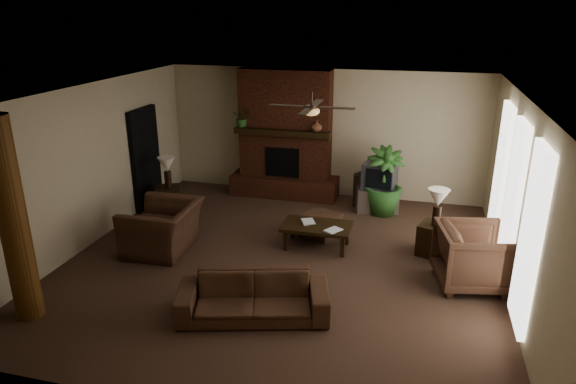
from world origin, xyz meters
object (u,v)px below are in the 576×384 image
(sofa, at_px, (253,290))
(tv_stand, at_px, (377,199))
(floor_plant, at_px, (383,195))
(floor_vase, at_px, (361,186))
(lamp_right, at_px, (438,200))
(side_table_left, at_px, (168,200))
(ottoman, at_px, (320,225))
(lamp_left, at_px, (167,167))
(armchair_left, at_px, (162,220))
(log_column, at_px, (13,222))
(armchair_right, at_px, (474,254))
(side_table_right, at_px, (434,239))
(coffee_table, at_px, (317,228))

(sofa, bearing_deg, tv_stand, 58.23)
(sofa, bearing_deg, floor_plant, 56.22)
(floor_vase, height_order, lamp_right, lamp_right)
(side_table_left, bearing_deg, sofa, -47.73)
(ottoman, distance_m, lamp_right, 2.21)
(lamp_left, bearing_deg, floor_vase, 20.55)
(lamp_left, bearing_deg, lamp_right, -6.84)
(sofa, height_order, armchair_left, armchair_left)
(lamp_left, relative_size, lamp_right, 1.00)
(armchair_left, bearing_deg, floor_plant, 124.41)
(ottoman, bearing_deg, log_column, -132.91)
(log_column, bearing_deg, side_table_left, 88.52)
(ottoman, bearing_deg, armchair_right, -25.35)
(log_column, distance_m, side_table_right, 6.45)
(side_table_right, bearing_deg, sofa, -133.26)
(lamp_right, bearing_deg, side_table_right, 78.00)
(sofa, distance_m, floor_vase, 4.66)
(armchair_left, height_order, floor_vase, armchair_left)
(armchair_left, height_order, side_table_right, armchair_left)
(armchair_right, relative_size, coffee_table, 0.87)
(floor_vase, relative_size, side_table_left, 1.40)
(floor_plant, bearing_deg, log_column, -131.21)
(sofa, bearing_deg, side_table_right, 31.20)
(armchair_right, height_order, side_table_left, armchair_right)
(coffee_table, xyz_separation_m, lamp_right, (2.00, 0.20, 0.63))
(sofa, xyz_separation_m, side_table_right, (2.42, 2.57, -0.12))
(side_table_left, bearing_deg, armchair_right, -14.81)
(sofa, height_order, tv_stand, sofa)
(armchair_left, height_order, lamp_left, lamp_left)
(log_column, distance_m, floor_plant, 6.74)
(floor_vase, distance_m, lamp_left, 4.06)
(ottoman, distance_m, floor_vase, 1.81)
(tv_stand, bearing_deg, floor_vase, 138.94)
(tv_stand, height_order, floor_plant, floor_plant)
(armchair_left, xyz_separation_m, floor_plant, (3.56, 2.68, -0.17))
(sofa, xyz_separation_m, side_table_left, (-2.89, 3.17, -0.12))
(log_column, bearing_deg, lamp_left, 87.96)
(armchair_right, xyz_separation_m, side_table_left, (-5.84, 1.54, -0.25))
(log_column, distance_m, ottoman, 5.08)
(armchair_left, bearing_deg, sofa, 51.53)
(log_column, xyz_separation_m, tv_stand, (4.26, 5.13, -1.15))
(armchair_left, distance_m, ottoman, 2.87)
(armchair_right, xyz_separation_m, lamp_right, (-0.55, 0.90, 0.48))
(armchair_left, distance_m, side_table_left, 1.78)
(coffee_table, bearing_deg, lamp_left, 165.66)
(log_column, height_order, sofa, log_column)
(sofa, relative_size, armchair_right, 1.96)
(armchair_right, bearing_deg, lamp_left, 63.42)
(sofa, xyz_separation_m, armchair_right, (2.95, 1.63, 0.12))
(ottoman, xyz_separation_m, floor_plant, (1.03, 1.40, 0.19))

